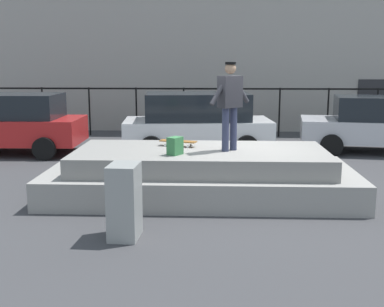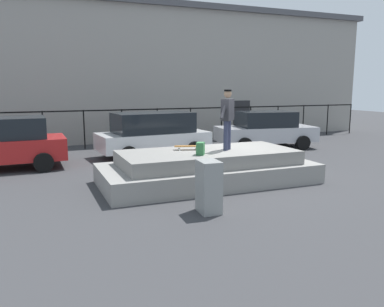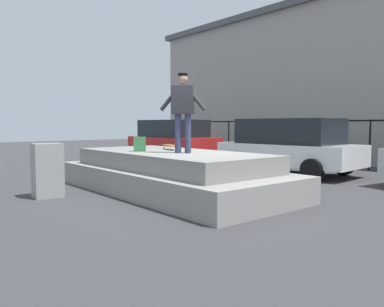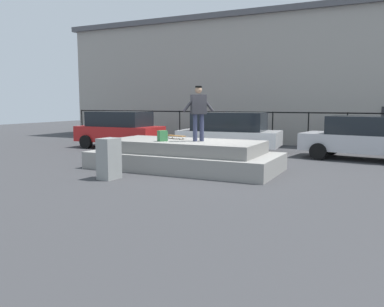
% 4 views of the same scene
% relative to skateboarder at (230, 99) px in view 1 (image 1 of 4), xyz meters
% --- Properties ---
extents(ground_plane, '(60.00, 60.00, 0.00)m').
position_rel_skateboarder_xyz_m(ground_plane, '(0.34, 0.31, -1.97)').
color(ground_plane, '#38383A').
extents(concrete_ledge, '(6.17, 2.78, 0.95)m').
position_rel_skateboarder_xyz_m(concrete_ledge, '(-0.57, 0.08, -1.54)').
color(concrete_ledge, gray).
rests_on(concrete_ledge, ground_plane).
extents(skateboarder, '(0.83, 0.77, 1.74)m').
position_rel_skateboarder_xyz_m(skateboarder, '(0.00, 0.00, 0.00)').
color(skateboarder, '#2D334C').
rests_on(skateboarder, concrete_ledge).
extents(skateboard, '(0.80, 0.43, 0.12)m').
position_rel_skateboarder_xyz_m(skateboard, '(-1.06, 0.45, -0.92)').
color(skateboard, brown).
rests_on(skateboard, concrete_ledge).
extents(backpack, '(0.32, 0.34, 0.34)m').
position_rel_skateboarder_xyz_m(backpack, '(-1.05, -0.46, -0.85)').
color(backpack, '#33723F').
rests_on(backpack, concrete_ledge).
extents(car_red_hatchback_near, '(4.11, 2.18, 1.76)m').
position_rel_skateboarder_xyz_m(car_red_hatchback_near, '(-6.24, 4.36, -1.04)').
color(car_red_hatchback_near, '#B21E1E').
rests_on(car_red_hatchback_near, ground_plane).
extents(car_white_hatchback_mid, '(4.50, 2.49, 1.76)m').
position_rel_skateboarder_xyz_m(car_white_hatchback_mid, '(-0.78, 4.88, -1.04)').
color(car_white_hatchback_mid, white).
rests_on(car_white_hatchback_mid, ground_plane).
extents(car_silver_sedan_far, '(4.62, 2.54, 1.67)m').
position_rel_skateboarder_xyz_m(car_silver_sedan_far, '(4.56, 4.99, -1.12)').
color(car_silver_sedan_far, '#B7B7BC').
rests_on(car_silver_sedan_far, ground_plane).
extents(utility_box, '(0.48, 0.63, 1.17)m').
position_rel_skateboarder_xyz_m(utility_box, '(-1.69, -2.40, -1.38)').
color(utility_box, gray).
rests_on(utility_box, ground_plane).
extents(fence_row, '(24.06, 0.06, 1.75)m').
position_rel_skateboarder_xyz_m(fence_row, '(0.34, 7.89, -0.78)').
color(fence_row, black).
rests_on(fence_row, ground_plane).
extents(warehouse_building, '(26.97, 8.56, 6.99)m').
position_rel_skateboarder_xyz_m(warehouse_building, '(0.34, 13.18, 1.54)').
color(warehouse_building, gray).
rests_on(warehouse_building, ground_plane).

